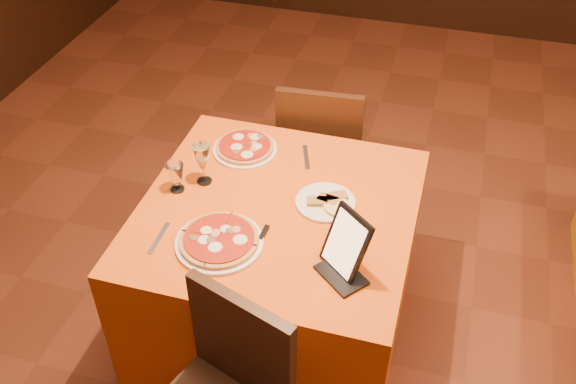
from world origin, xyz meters
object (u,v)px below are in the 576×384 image
(pizza_near, at_px, (219,241))
(pizza_far, at_px, (245,148))
(wine_glass, at_px, (203,164))
(chair_main_far, at_px, (323,149))
(main_table, at_px, (278,271))
(water_glass, at_px, (176,177))
(tablet, at_px, (346,243))

(pizza_near, bearing_deg, pizza_far, 99.55)
(wine_glass, bearing_deg, chair_main_far, 65.60)
(main_table, distance_m, water_glass, 0.62)
(pizza_far, distance_m, water_glass, 0.38)
(wine_glass, bearing_deg, water_glass, -138.30)
(water_glass, bearing_deg, main_table, 0.74)
(chair_main_far, bearing_deg, tablet, 102.64)
(chair_main_far, distance_m, wine_glass, 0.92)
(pizza_near, xyz_separation_m, pizza_far, (-0.10, 0.59, -0.00))
(main_table, xyz_separation_m, chair_main_far, (0.00, 0.84, 0.08))
(water_glass, distance_m, tablet, 0.80)
(wine_glass, xyz_separation_m, tablet, (0.67, -0.32, 0.03))
(pizza_far, bearing_deg, wine_glass, -110.33)
(chair_main_far, bearing_deg, pizza_far, 59.38)
(main_table, relative_size, wine_glass, 5.79)
(water_glass, bearing_deg, pizza_far, 61.22)
(pizza_near, bearing_deg, chair_main_far, 82.11)
(chair_main_far, bearing_deg, water_glass, 58.41)
(water_glass, bearing_deg, tablet, -17.36)
(pizza_near, bearing_deg, tablet, 1.96)
(chair_main_far, distance_m, tablet, 1.20)
(water_glass, relative_size, tablet, 0.53)
(pizza_near, relative_size, wine_glass, 1.77)
(main_table, bearing_deg, pizza_far, 127.36)
(main_table, bearing_deg, chair_main_far, 90.00)
(main_table, height_order, pizza_near, pizza_near)
(chair_main_far, height_order, water_glass, chair_main_far)
(pizza_far, xyz_separation_m, tablet, (0.58, -0.57, 0.10))
(pizza_far, relative_size, water_glass, 2.22)
(chair_main_far, height_order, tablet, tablet)
(chair_main_far, xyz_separation_m, pizza_near, (-0.15, -1.10, 0.31))
(main_table, height_order, pizza_far, pizza_far)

